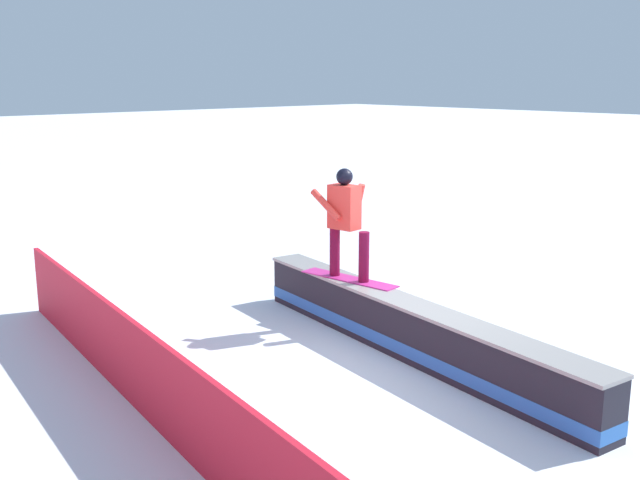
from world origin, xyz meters
name	(u,v)px	position (x,y,z in m)	size (l,w,h in m)	color
ground_plane	(408,355)	(0.00, 0.00, 0.00)	(120.00, 120.00, 0.00)	white
grind_box	(408,331)	(0.00, 0.00, 0.31)	(5.74, 1.32, 0.69)	black
snowboarder	(346,219)	(1.29, -0.18, 1.50)	(1.50, 0.49, 1.49)	#CA2B89
safety_fence	(172,397)	(0.00, 3.32, 0.47)	(9.76, 0.06, 0.94)	red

